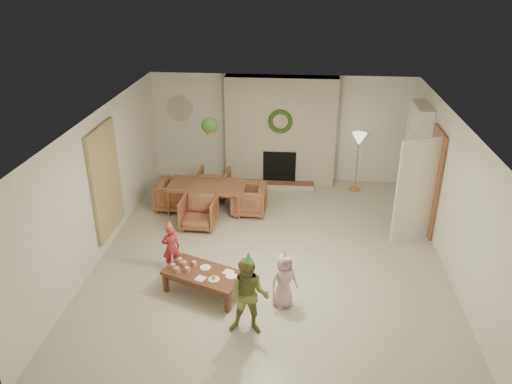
# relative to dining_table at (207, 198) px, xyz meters

# --- Properties ---
(floor) EXTENTS (7.00, 7.00, 0.00)m
(floor) POSITION_rel_dining_table_xyz_m (1.45, -1.64, -0.29)
(floor) COLOR #B7B29E
(floor) RESTS_ON ground
(ceiling) EXTENTS (7.00, 7.00, 0.00)m
(ceiling) POSITION_rel_dining_table_xyz_m (1.45, -1.64, 2.21)
(ceiling) COLOR white
(ceiling) RESTS_ON wall_back
(wall_back) EXTENTS (7.00, 0.00, 7.00)m
(wall_back) POSITION_rel_dining_table_xyz_m (1.45, 1.86, 0.96)
(wall_back) COLOR silver
(wall_back) RESTS_ON floor
(wall_front) EXTENTS (7.00, 0.00, 7.00)m
(wall_front) POSITION_rel_dining_table_xyz_m (1.45, -5.14, 0.96)
(wall_front) COLOR silver
(wall_front) RESTS_ON floor
(wall_left) EXTENTS (0.00, 7.00, 7.00)m
(wall_left) POSITION_rel_dining_table_xyz_m (-1.55, -1.64, 0.96)
(wall_left) COLOR silver
(wall_left) RESTS_ON floor
(wall_right) EXTENTS (0.00, 7.00, 7.00)m
(wall_right) POSITION_rel_dining_table_xyz_m (4.45, -1.64, 0.96)
(wall_right) COLOR silver
(wall_right) RESTS_ON floor
(fireplace_mass) EXTENTS (2.50, 0.40, 2.50)m
(fireplace_mass) POSITION_rel_dining_table_xyz_m (1.45, 1.66, 0.96)
(fireplace_mass) COLOR #511519
(fireplace_mass) RESTS_ON floor
(fireplace_hearth) EXTENTS (1.60, 0.30, 0.12)m
(fireplace_hearth) POSITION_rel_dining_table_xyz_m (1.45, 1.31, -0.23)
(fireplace_hearth) COLOR #5B2519
(fireplace_hearth) RESTS_ON floor
(fireplace_firebox) EXTENTS (0.75, 0.12, 0.75)m
(fireplace_firebox) POSITION_rel_dining_table_xyz_m (1.45, 1.48, 0.16)
(fireplace_firebox) COLOR black
(fireplace_firebox) RESTS_ON floor
(fireplace_wreath) EXTENTS (0.54, 0.10, 0.54)m
(fireplace_wreath) POSITION_rel_dining_table_xyz_m (1.45, 1.43, 1.26)
(fireplace_wreath) COLOR #244419
(fireplace_wreath) RESTS_ON fireplace_mass
(floor_lamp_base) EXTENTS (0.25, 0.25, 0.03)m
(floor_lamp_base) POSITION_rel_dining_table_xyz_m (3.20, 1.36, -0.27)
(floor_lamp_base) COLOR gold
(floor_lamp_base) RESTS_ON floor
(floor_lamp_post) EXTENTS (0.03, 0.03, 1.22)m
(floor_lamp_post) POSITION_rel_dining_table_xyz_m (3.20, 1.36, 0.35)
(floor_lamp_post) COLOR gold
(floor_lamp_post) RESTS_ON floor
(floor_lamp_shade) EXTENTS (0.32, 0.32, 0.27)m
(floor_lamp_shade) POSITION_rel_dining_table_xyz_m (3.20, 1.36, 0.93)
(floor_lamp_shade) COLOR beige
(floor_lamp_shade) RESTS_ON floor_lamp_post
(bookshelf_carcass) EXTENTS (0.30, 1.00, 2.20)m
(bookshelf_carcass) POSITION_rel_dining_table_xyz_m (4.29, 0.66, 0.81)
(bookshelf_carcass) COLOR white
(bookshelf_carcass) RESTS_ON floor
(bookshelf_shelf_a) EXTENTS (0.30, 0.92, 0.03)m
(bookshelf_shelf_a) POSITION_rel_dining_table_xyz_m (4.27, 0.66, 0.16)
(bookshelf_shelf_a) COLOR white
(bookshelf_shelf_a) RESTS_ON bookshelf_carcass
(bookshelf_shelf_b) EXTENTS (0.30, 0.92, 0.03)m
(bookshelf_shelf_b) POSITION_rel_dining_table_xyz_m (4.27, 0.66, 0.56)
(bookshelf_shelf_b) COLOR white
(bookshelf_shelf_b) RESTS_ON bookshelf_carcass
(bookshelf_shelf_c) EXTENTS (0.30, 0.92, 0.03)m
(bookshelf_shelf_c) POSITION_rel_dining_table_xyz_m (4.27, 0.66, 0.96)
(bookshelf_shelf_c) COLOR white
(bookshelf_shelf_c) RESTS_ON bookshelf_carcass
(bookshelf_shelf_d) EXTENTS (0.30, 0.92, 0.03)m
(bookshelf_shelf_d) POSITION_rel_dining_table_xyz_m (4.27, 0.66, 1.36)
(bookshelf_shelf_d) COLOR white
(bookshelf_shelf_d) RESTS_ON bookshelf_carcass
(books_row_lower) EXTENTS (0.20, 0.40, 0.24)m
(books_row_lower) POSITION_rel_dining_table_xyz_m (4.25, 0.51, 0.30)
(books_row_lower) COLOR #AC391F
(books_row_lower) RESTS_ON bookshelf_shelf_a
(books_row_mid) EXTENTS (0.20, 0.44, 0.24)m
(books_row_mid) POSITION_rel_dining_table_xyz_m (4.25, 0.71, 0.70)
(books_row_mid) COLOR navy
(books_row_mid) RESTS_ON bookshelf_shelf_b
(books_row_upper) EXTENTS (0.20, 0.36, 0.22)m
(books_row_upper) POSITION_rel_dining_table_xyz_m (4.25, 0.56, 1.09)
(books_row_upper) COLOR #AC9625
(books_row_upper) RESTS_ON bookshelf_shelf_c
(door_frame) EXTENTS (0.05, 0.86, 2.04)m
(door_frame) POSITION_rel_dining_table_xyz_m (4.41, -0.44, 0.73)
(door_frame) COLOR brown
(door_frame) RESTS_ON floor
(door_leaf) EXTENTS (0.77, 0.32, 2.00)m
(door_leaf) POSITION_rel_dining_table_xyz_m (4.03, -0.82, 0.71)
(door_leaf) COLOR beige
(door_leaf) RESTS_ON floor
(curtain_panel) EXTENTS (0.06, 1.20, 2.00)m
(curtain_panel) POSITION_rel_dining_table_xyz_m (-1.51, -1.44, 0.96)
(curtain_panel) COLOR tan
(curtain_panel) RESTS_ON wall_left
(dining_table) EXTENTS (1.66, 0.97, 0.57)m
(dining_table) POSITION_rel_dining_table_xyz_m (0.00, 0.00, 0.00)
(dining_table) COLOR brown
(dining_table) RESTS_ON floor
(dining_chair_near) EXTENTS (0.70, 0.72, 0.63)m
(dining_chair_near) POSITION_rel_dining_table_xyz_m (-0.03, -0.71, 0.03)
(dining_chair_near) COLOR brown
(dining_chair_near) RESTS_ON floor
(dining_chair_far) EXTENTS (0.70, 0.72, 0.63)m
(dining_chair_far) POSITION_rel_dining_table_xyz_m (0.03, 0.71, 0.03)
(dining_chair_far) COLOR brown
(dining_chair_far) RESTS_ON floor
(dining_chair_left) EXTENTS (0.72, 0.70, 0.63)m
(dining_chair_left) POSITION_rel_dining_table_xyz_m (-0.71, 0.03, 0.03)
(dining_chair_left) COLOR brown
(dining_chair_left) RESTS_ON floor
(dining_chair_right) EXTENTS (0.72, 0.70, 0.63)m
(dining_chair_right) POSITION_rel_dining_table_xyz_m (0.89, -0.04, 0.03)
(dining_chair_right) COLOR brown
(dining_chair_right) RESTS_ON floor
(hanging_plant_cord) EXTENTS (0.01, 0.01, 0.70)m
(hanging_plant_cord) POSITION_rel_dining_table_xyz_m (0.15, -0.14, 1.86)
(hanging_plant_cord) COLOR tan
(hanging_plant_cord) RESTS_ON ceiling
(hanging_plant_pot) EXTENTS (0.16, 0.16, 0.12)m
(hanging_plant_pot) POSITION_rel_dining_table_xyz_m (0.15, -0.14, 1.51)
(hanging_plant_pot) COLOR brown
(hanging_plant_pot) RESTS_ON hanging_plant_cord
(hanging_plant_foliage) EXTENTS (0.32, 0.32, 0.32)m
(hanging_plant_foliage) POSITION_rel_dining_table_xyz_m (0.15, -0.14, 1.63)
(hanging_plant_foliage) COLOR #274A18
(hanging_plant_foliage) RESTS_ON hanging_plant_pot
(coffee_table_top) EXTENTS (1.39, 1.05, 0.06)m
(coffee_table_top) POSITION_rel_dining_table_xyz_m (0.48, -2.84, 0.07)
(coffee_table_top) COLOR #512E1B
(coffee_table_top) RESTS_ON floor
(coffee_table_apron) EXTENTS (1.27, 0.92, 0.08)m
(coffee_table_apron) POSITION_rel_dining_table_xyz_m (0.48, -2.84, 0.00)
(coffee_table_apron) COLOR #512E1B
(coffee_table_apron) RESTS_ON floor
(coffee_leg_fl) EXTENTS (0.09, 0.09, 0.33)m
(coffee_leg_fl) POSITION_rel_dining_table_xyz_m (-0.14, -2.87, -0.12)
(coffee_leg_fl) COLOR #512E1B
(coffee_leg_fl) RESTS_ON floor
(coffee_leg_fr) EXTENTS (0.09, 0.09, 0.33)m
(coffee_leg_fr) POSITION_rel_dining_table_xyz_m (0.91, -3.29, -0.12)
(coffee_leg_fr) COLOR #512E1B
(coffee_leg_fr) RESTS_ON floor
(coffee_leg_bl) EXTENTS (0.09, 0.09, 0.33)m
(coffee_leg_bl) POSITION_rel_dining_table_xyz_m (0.05, -2.39, -0.12)
(coffee_leg_bl) COLOR #512E1B
(coffee_leg_bl) RESTS_ON floor
(coffee_leg_br) EXTENTS (0.09, 0.09, 0.33)m
(coffee_leg_br) POSITION_rel_dining_table_xyz_m (1.10, -2.82, -0.12)
(coffee_leg_br) COLOR #512E1B
(coffee_leg_br) RESTS_ON floor
(cup_a) EXTENTS (0.09, 0.09, 0.09)m
(cup_a) POSITION_rel_dining_table_xyz_m (-0.02, -2.80, 0.14)
(cup_a) COLOR white
(cup_a) RESTS_ON coffee_table_top
(cup_b) EXTENTS (0.09, 0.09, 0.09)m
(cup_b) POSITION_rel_dining_table_xyz_m (0.05, -2.62, 0.14)
(cup_b) COLOR white
(cup_b) RESTS_ON coffee_table_top
(cup_c) EXTENTS (0.09, 0.09, 0.09)m
(cup_c) POSITION_rel_dining_table_xyz_m (0.07, -2.88, 0.14)
(cup_c) COLOR white
(cup_c) RESTS_ON coffee_table_top
(cup_d) EXTENTS (0.09, 0.09, 0.09)m
(cup_d) POSITION_rel_dining_table_xyz_m (0.14, -2.71, 0.14)
(cup_d) COLOR white
(cup_d) RESTS_ON coffee_table_top
(cup_e) EXTENTS (0.09, 0.09, 0.09)m
(cup_e) POSITION_rel_dining_table_xyz_m (0.22, -2.86, 0.14)
(cup_e) COLOR white
(cup_e) RESTS_ON coffee_table_top
(cup_f) EXTENTS (0.09, 0.09, 0.09)m
(cup_f) POSITION_rel_dining_table_xyz_m (0.29, -2.69, 0.14)
(cup_f) COLOR white
(cup_f) RESTS_ON coffee_table_top
(plate_a) EXTENTS (0.23, 0.23, 0.01)m
(plate_a) POSITION_rel_dining_table_xyz_m (0.48, -2.72, 0.10)
(plate_a) COLOR white
(plate_a) RESTS_ON coffee_table_top
(plate_b) EXTENTS (0.23, 0.23, 0.01)m
(plate_b) POSITION_rel_dining_table_xyz_m (0.66, -3.02, 0.10)
(plate_b) COLOR white
(plate_b) RESTS_ON coffee_table_top
(plate_c) EXTENTS (0.23, 0.23, 0.01)m
(plate_c) POSITION_rel_dining_table_xyz_m (0.91, -2.92, 0.10)
(plate_c) COLOR white
(plate_c) RESTS_ON coffee_table_top
(food_scoop) EXTENTS (0.09, 0.09, 0.07)m
(food_scoop) POSITION_rel_dining_table_xyz_m (0.66, -3.02, 0.14)
(food_scoop) COLOR tan
(food_scoop) RESTS_ON plate_b
(napkin_left) EXTENTS (0.19, 0.19, 0.01)m
(napkin_left) POSITION_rel_dining_table_xyz_m (0.46, -3.02, 0.10)
(napkin_left) COLOR #FBB8C4
(napkin_left) RESTS_ON coffee_table_top
(napkin_right) EXTENTS (0.19, 0.19, 0.01)m
(napkin_right) POSITION_rel_dining_table_xyz_m (0.85, -2.81, 0.10)
(napkin_right) COLOR #FBB8C4
(napkin_right) RESTS_ON coffee_table_top
(child_red) EXTENTS (0.36, 0.30, 0.84)m
(child_red) POSITION_rel_dining_table_xyz_m (-0.20, -2.23, 0.13)
(child_red) COLOR #AE252F
(child_red) RESTS_ON floor
(party_hat_red) EXTENTS (0.12, 0.12, 0.16)m
(party_hat_red) POSITION_rel_dining_table_xyz_m (-0.20, -2.23, 0.59)
(party_hat_red) COLOR gold
(party_hat_red) RESTS_ON child_red
(child_plaid) EXTENTS (0.60, 0.48, 1.19)m
(child_plaid) POSITION_rel_dining_table_xyz_m (1.27, -3.69, 0.31)
(child_plaid) COLOR olive
(child_plaid) RESTS_ON floor
(party_hat_plaid) EXTENTS (0.18, 0.18, 0.20)m
(party_hat_plaid) POSITION_rel_dining_table_xyz_m (1.27, -3.69, 0.95)
(party_hat_plaid) COLOR #53B54D
(party_hat_plaid) RESTS_ON child_plaid
(child_pink) EXTENTS (0.52, 0.46, 0.89)m
(child_pink) POSITION_rel_dining_table_xyz_m (1.73, -3.04, 0.16)
(child_pink) COLOR #CFA5B1
(child_pink) RESTS_ON floor
(party_hat_pink) EXTENTS (0.15, 0.15, 0.16)m
(party_hat_pink) POSITION_rel_dining_table_xyz_m (1.73, -3.04, 0.64)
(party_hat_pink) COLOR silver
(party_hat_pink) RESTS_ON child_pink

